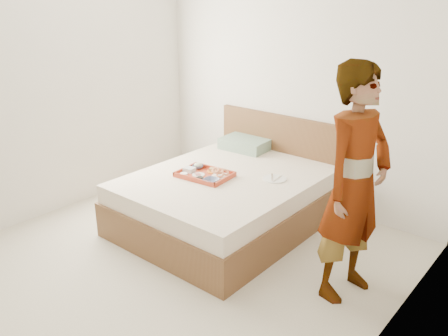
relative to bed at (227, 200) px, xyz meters
name	(u,v)px	position (x,y,z in m)	size (l,w,h in m)	color
ground	(162,269)	(0.11, -1.00, -0.27)	(3.50, 4.00, 0.01)	beige
wall_back	(295,85)	(0.11, 1.00, 1.04)	(3.50, 0.01, 2.60)	silver
wall_left	(34,92)	(-1.64, -1.00, 1.04)	(0.01, 4.00, 2.60)	silver
wall_right	(377,176)	(1.86, -1.00, 1.04)	(0.01, 4.00, 2.60)	silver
bed	(227,200)	(0.00, 0.00, 0.00)	(1.65, 2.00, 0.53)	brown
headboard	(281,156)	(0.00, 0.97, 0.21)	(1.65, 0.06, 0.95)	brown
pillow	(245,144)	(-0.37, 0.77, 0.33)	(0.53, 0.36, 0.13)	gray
tray	(205,174)	(-0.15, -0.16, 0.29)	(0.51, 0.37, 0.05)	#AC3419
prawn_plate	(221,176)	(0.00, -0.09, 0.28)	(0.17, 0.17, 0.01)	white
navy_bowl_big	(211,181)	(0.02, -0.25, 0.30)	(0.14, 0.14, 0.04)	navy
sauce_dish	(200,179)	(-0.09, -0.29, 0.29)	(0.07, 0.07, 0.03)	black
meat_plate	(198,175)	(-0.20, -0.20, 0.28)	(0.13, 0.13, 0.01)	white
bread_plate	(213,172)	(-0.14, -0.04, 0.28)	(0.12, 0.12, 0.01)	orange
salad_bowl	(198,167)	(-0.33, -0.06, 0.30)	(0.11, 0.11, 0.03)	navy
plastic_tub	(189,170)	(-0.33, -0.19, 0.30)	(0.11, 0.09, 0.05)	silver
cheese_round	(184,174)	(-0.30, -0.30, 0.29)	(0.07, 0.07, 0.03)	white
dinner_plate	(275,179)	(0.42, 0.22, 0.27)	(0.23, 0.23, 0.01)	white
person	(355,185)	(1.43, -0.26, 0.63)	(0.66, 0.43, 1.80)	white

